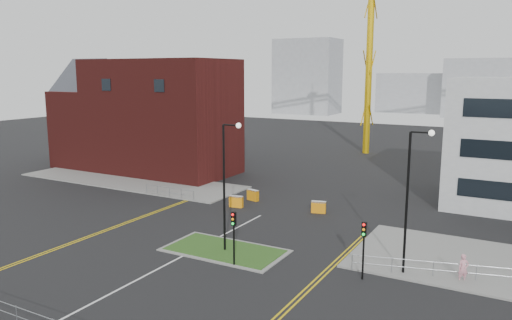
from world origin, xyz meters
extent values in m
plane|color=black|center=(0.00, 0.00, 0.00)|extent=(200.00, 200.00, 0.00)
cube|color=slate|center=(-20.00, 22.00, 0.06)|extent=(28.00, 8.00, 0.12)
cube|color=slate|center=(2.00, 8.00, 0.04)|extent=(8.60, 4.60, 0.08)
cube|color=#234517|center=(2.00, 8.00, 0.06)|extent=(8.00, 4.00, 0.12)
cube|color=#4C1513|center=(-20.00, 28.00, 7.00)|extent=(18.00, 10.00, 14.00)
cube|color=black|center=(-24.00, 22.98, 11.00)|extent=(1.40, 0.10, 1.40)
cube|color=black|center=(-16.00, 22.98, 11.00)|extent=(1.40, 0.10, 1.40)
cube|color=#4C1513|center=(-32.00, 28.00, 5.00)|extent=(6.00, 10.00, 10.00)
cube|color=#2D3038|center=(-32.00, 28.00, 10.00)|extent=(6.40, 8.49, 8.49)
cylinder|color=#E2B00D|center=(-2.00, 55.00, 17.32)|extent=(1.00, 1.00, 34.64)
cylinder|color=black|center=(2.00, 8.00, 4.50)|extent=(0.16, 0.16, 9.00)
cylinder|color=black|center=(2.60, 8.00, 9.00)|extent=(1.20, 0.10, 0.10)
sphere|color=silver|center=(3.20, 8.00, 9.00)|extent=(0.36, 0.36, 0.36)
cylinder|color=black|center=(14.00, 10.00, 4.50)|extent=(0.16, 0.16, 9.00)
cylinder|color=black|center=(14.60, 10.00, 9.00)|extent=(1.20, 0.10, 0.10)
sphere|color=silver|center=(15.20, 10.00, 9.00)|extent=(0.36, 0.36, 0.36)
cylinder|color=black|center=(4.00, 6.00, 1.50)|extent=(0.12, 0.12, 3.00)
cube|color=black|center=(4.00, 6.00, 3.20)|extent=(0.28, 0.22, 0.90)
sphere|color=red|center=(4.00, 5.87, 3.50)|extent=(0.18, 0.18, 0.18)
sphere|color=orange|center=(4.00, 5.87, 3.20)|extent=(0.18, 0.18, 0.18)
sphere|color=#0CCC33|center=(4.00, 5.87, 2.90)|extent=(0.18, 0.18, 0.18)
cylinder|color=black|center=(12.00, 8.00, 1.50)|extent=(0.12, 0.12, 3.00)
cube|color=black|center=(12.00, 8.00, 3.20)|extent=(0.28, 0.22, 0.90)
sphere|color=red|center=(12.00, 7.87, 3.50)|extent=(0.18, 0.18, 0.18)
sphere|color=orange|center=(12.00, 7.87, 3.20)|extent=(0.18, 0.18, 0.18)
sphere|color=#0CCC33|center=(12.00, 7.87, 2.90)|extent=(0.18, 0.18, 0.18)
cylinder|color=gray|center=(0.00, -6.00, 1.05)|extent=(24.00, 0.04, 0.04)
cylinder|color=gray|center=(-11.00, 18.00, 1.05)|extent=(6.00, 0.04, 0.04)
cylinder|color=gray|center=(-11.00, 18.00, 0.55)|extent=(6.00, 0.04, 0.04)
cylinder|color=gray|center=(-14.00, 18.00, 0.55)|extent=(0.05, 0.05, 1.10)
cylinder|color=gray|center=(-8.00, 18.00, 0.55)|extent=(0.05, 0.05, 1.10)
cylinder|color=gray|center=(11.00, 9.00, 0.55)|extent=(0.05, 0.05, 1.10)
cube|color=silver|center=(0.00, 2.00, 0.01)|extent=(0.15, 30.00, 0.01)
cube|color=gold|center=(-9.00, 10.00, 0.01)|extent=(0.12, 24.00, 0.01)
cube|color=gold|center=(-8.70, 10.00, 0.01)|extent=(0.12, 24.00, 0.01)
cube|color=gold|center=(9.50, 6.00, 0.01)|extent=(0.12, 20.00, 0.01)
cube|color=gold|center=(9.80, 6.00, 0.01)|extent=(0.12, 20.00, 0.01)
cube|color=gray|center=(-40.00, 120.00, 11.00)|extent=(18.00, 12.00, 22.00)
cube|color=gray|center=(10.00, 130.00, 8.00)|extent=(24.00, 12.00, 16.00)
cube|color=gray|center=(-8.00, 140.00, 6.00)|extent=(30.00, 12.00, 12.00)
imported|color=pink|center=(17.43, 10.50, 0.88)|extent=(0.77, 0.69, 1.75)
cube|color=orange|center=(-3.32, 18.31, 0.54)|extent=(1.34, 0.64, 1.07)
cube|color=silver|center=(-3.32, 18.31, 1.02)|extent=(1.34, 0.64, 0.13)
cube|color=orange|center=(-3.17, 21.23, 0.53)|extent=(1.35, 0.75, 1.07)
cube|color=silver|center=(-3.17, 21.23, 1.02)|extent=(1.35, 0.75, 0.13)
cube|color=orange|center=(4.16, 20.25, 0.54)|extent=(1.35, 0.73, 1.07)
cube|color=silver|center=(4.16, 20.25, 1.02)|extent=(1.35, 0.73, 0.13)
camera|label=1|loc=(20.29, -20.36, 12.56)|focal=35.00mm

